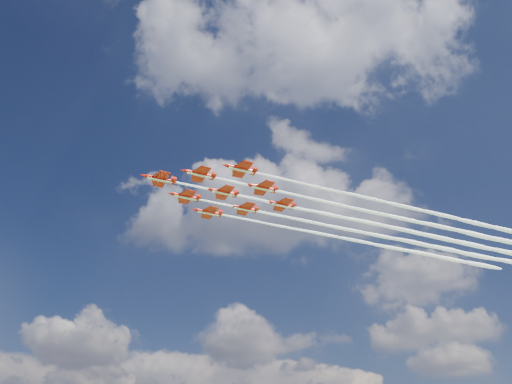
% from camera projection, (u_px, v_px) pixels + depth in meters
% --- Properties ---
extents(jet_lead, '(109.82, 76.26, 2.56)m').
position_uv_depth(jet_lead, '(350.00, 219.00, 161.45)').
color(jet_lead, red).
extents(jet_row2_port, '(109.82, 76.26, 2.56)m').
position_uv_depth(jet_row2_port, '(387.00, 215.00, 159.22)').
color(jet_row2_port, red).
extents(jet_row2_starb, '(109.82, 76.26, 2.56)m').
position_uv_depth(jet_row2_starb, '(363.00, 232.00, 170.22)').
color(jet_row2_starb, red).
extents(jet_row3_port, '(109.82, 76.26, 2.56)m').
position_uv_depth(jet_row3_port, '(425.00, 211.00, 156.99)').
color(jet_row3_port, red).
extents(jet_row3_centre, '(109.82, 76.26, 2.56)m').
position_uv_depth(jet_row3_centre, '(398.00, 229.00, 167.99)').
color(jet_row3_centre, red).
extents(jet_row3_starb, '(109.82, 76.26, 2.56)m').
position_uv_depth(jet_row3_starb, '(374.00, 244.00, 178.99)').
color(jet_row3_starb, red).
extents(jet_row4_port, '(109.82, 76.26, 2.56)m').
position_uv_depth(jet_row4_port, '(434.00, 226.00, 165.77)').
color(jet_row4_port, red).
extents(jet_row4_starb, '(109.82, 76.26, 2.56)m').
position_uv_depth(jet_row4_starb, '(408.00, 241.00, 176.76)').
color(jet_row4_starb, red).
extents(jet_tail, '(109.82, 76.26, 2.56)m').
position_uv_depth(jet_tail, '(443.00, 238.00, 174.54)').
color(jet_tail, red).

